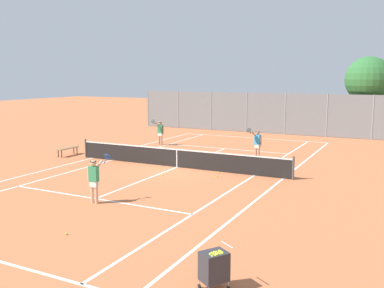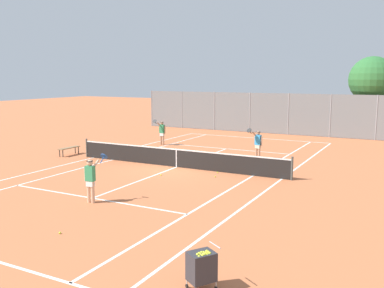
# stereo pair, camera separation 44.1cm
# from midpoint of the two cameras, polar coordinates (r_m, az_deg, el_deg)

# --- Properties ---
(ground_plane) EXTENTS (120.00, 120.00, 0.00)m
(ground_plane) POSITION_cam_midpoint_polar(r_m,az_deg,el_deg) (21.90, -1.51, -3.11)
(ground_plane) COLOR #BC663D
(court_line_markings) EXTENTS (11.10, 23.90, 0.01)m
(court_line_markings) POSITION_cam_midpoint_polar(r_m,az_deg,el_deg) (21.90, -1.51, -3.10)
(court_line_markings) COLOR silver
(court_line_markings) RESTS_ON ground
(tennis_net) EXTENTS (12.00, 0.10, 1.07)m
(tennis_net) POSITION_cam_midpoint_polar(r_m,az_deg,el_deg) (21.80, -1.52, -1.80)
(tennis_net) COLOR #474C47
(tennis_net) RESTS_ON ground
(ball_cart) EXTENTS (0.73, 0.77, 0.96)m
(ball_cart) POSITION_cam_midpoint_polar(r_m,az_deg,el_deg) (9.59, 2.65, -15.99)
(ball_cart) COLOR #2D2D33
(ball_cart) RESTS_ON ground
(player_near_side) EXTENTS (0.63, 0.76, 1.77)m
(player_near_side) POSITION_cam_midpoint_polar(r_m,az_deg,el_deg) (16.00, -12.60, -4.44)
(player_near_side) COLOR #D8A884
(player_near_side) RESTS_ON ground
(player_far_left) EXTENTS (0.64, 0.75, 1.77)m
(player_far_left) POSITION_cam_midpoint_polar(r_m,az_deg,el_deg) (28.89, -3.60, 1.68)
(player_far_left) COLOR tan
(player_far_left) RESTS_ON ground
(player_far_right) EXTENTS (0.78, 0.71, 1.77)m
(player_far_right) POSITION_cam_midpoint_polar(r_m,az_deg,el_deg) (24.12, 9.29, 0.14)
(player_far_right) COLOR tan
(player_far_right) RESTS_ON ground
(loose_tennis_ball_0) EXTENTS (0.07, 0.07, 0.07)m
(loose_tennis_ball_0) POSITION_cam_midpoint_polar(r_m,az_deg,el_deg) (30.81, -1.20, 0.48)
(loose_tennis_ball_0) COLOR #D1DB33
(loose_tennis_ball_0) RESTS_ON ground
(loose_tennis_ball_1) EXTENTS (0.07, 0.07, 0.07)m
(loose_tennis_ball_1) POSITION_cam_midpoint_polar(r_m,az_deg,el_deg) (13.36, -16.28, -11.30)
(loose_tennis_ball_1) COLOR #D1DB33
(loose_tennis_ball_1) RESTS_ON ground
(loose_tennis_ball_2) EXTENTS (0.07, 0.07, 0.07)m
(loose_tennis_ball_2) POSITION_cam_midpoint_polar(r_m,az_deg,el_deg) (20.06, -3.53, -4.15)
(loose_tennis_ball_2) COLOR #D1DB33
(loose_tennis_ball_2) RESTS_ON ground
(loose_tennis_ball_3) EXTENTS (0.07, 0.07, 0.07)m
(loose_tennis_ball_3) POSITION_cam_midpoint_polar(r_m,az_deg,el_deg) (20.60, 4.03, -3.81)
(loose_tennis_ball_3) COLOR #D1DB33
(loose_tennis_ball_3) RESTS_ON ground
(loose_tennis_ball_4) EXTENTS (0.07, 0.07, 0.07)m
(loose_tennis_ball_4) POSITION_cam_midpoint_polar(r_m,az_deg,el_deg) (19.77, 3.76, -4.35)
(loose_tennis_ball_4) COLOR #D1DB33
(loose_tennis_ball_4) RESTS_ON ground
(courtside_bench) EXTENTS (0.36, 1.50, 0.47)m
(courtside_bench) POSITION_cam_midpoint_polar(r_m,az_deg,el_deg) (26.11, -15.61, -0.56)
(courtside_bench) COLOR olive
(courtside_bench) RESTS_ON ground
(back_fence) EXTENTS (22.73, 0.08, 3.29)m
(back_fence) POSITION_cam_midpoint_polar(r_m,az_deg,el_deg) (35.34, 10.54, 4.05)
(back_fence) COLOR gray
(back_fence) RESTS_ON ground
(tree_behind_left) EXTENTS (3.48, 3.48, 6.11)m
(tree_behind_left) POSITION_cam_midpoint_polar(r_m,az_deg,el_deg) (35.58, 23.17, 7.74)
(tree_behind_left) COLOR brown
(tree_behind_left) RESTS_ON ground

